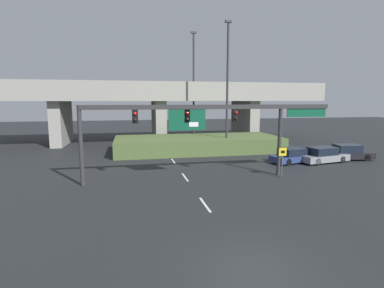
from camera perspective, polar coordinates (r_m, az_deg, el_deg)
The scene contains 11 objects.
ground_plane at distance 11.38m, azimuth 11.32°, elevation -22.30°, with size 160.00×160.00×0.00m, color black.
lane_markings at distance 25.69m, azimuth -2.58°, elevation -4.63°, with size 0.14×20.79×0.01m.
signal_gantry at distance 21.56m, azimuth 2.69°, elevation 4.99°, with size 18.46×0.44×5.45m.
speed_limit_sign at distance 23.37m, azimuth 16.83°, elevation -2.52°, with size 0.60×0.11×2.31m.
highway_light_pole_near at distance 33.19m, azimuth 6.76°, elevation 11.13°, with size 0.70×0.36×14.07m.
highway_light_pole_far at distance 39.58m, azimuth 0.31°, elevation 10.96°, with size 0.70×0.36×14.38m.
overpass_bridge at distance 42.19m, azimuth -6.44°, elevation 8.18°, with size 45.08×9.75×8.08m.
grass_embankment at distance 34.11m, azimuth 1.14°, elevation 0.00°, with size 18.46×7.35×1.63m.
parked_sedan_near_right at distance 29.35m, azimuth 18.65°, elevation -2.17°, with size 4.64×2.77×1.37m.
parked_sedan_mid_right at distance 30.44m, azimuth 23.71°, elevation -2.01°, with size 4.97×2.54×1.45m.
parked_sedan_far_right at distance 32.98m, azimuth 27.58°, elevation -1.48°, with size 4.57×2.46×1.49m.
Camera 1 is at (-3.98, -8.96, 5.77)m, focal length 28.00 mm.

